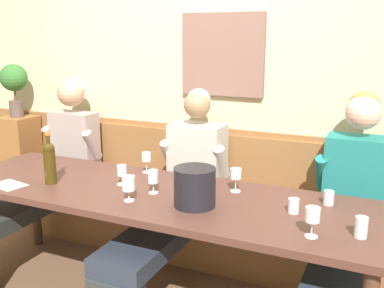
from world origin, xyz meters
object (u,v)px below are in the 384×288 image
Objects in this scene: person_left_seat at (178,193)px; wine_glass_center_rear at (146,158)px; wall_bench at (197,221)px; ice_bucket at (195,187)px; person_center_left_seat at (351,215)px; water_tumbler_center at (329,198)px; wine_glass_right_end at (129,185)px; water_tumbler_left at (361,227)px; wine_glass_by_bottle at (122,172)px; dining_table at (151,202)px; person_center_right_seat at (47,170)px; wine_bottle_amber_mid at (50,161)px; potted_plant at (14,82)px; wine_glass_left_end at (153,178)px; water_tumbler_right at (294,206)px; wine_glass_mid_left at (313,216)px; wine_glass_near_bucket at (236,175)px.

wine_glass_center_rear is at bearing -171.26° from person_left_seat.
wall_bench is 1.05m from ice_bucket.
person_center_left_seat is 16.80× the size of water_tumbler_center.
water_tumbler_left is (1.23, 0.04, -0.05)m from wine_glass_right_end.
wine_glass_center_rear is at bearing 87.85° from wine_glass_by_bottle.
water_tumbler_left reaches higher than dining_table.
person_center_right_seat is 16.81× the size of water_tumbler_center.
person_center_left_seat is 13.36× the size of water_tumbler_left.
wine_glass_center_rear is 0.98× the size of wine_glass_right_end.
wine_bottle_amber_mid is 1.84m from water_tumbler_left.
wine_glass_right_end reaches higher than wine_glass_center_rear.
dining_table is 0.69m from wine_bottle_amber_mid.
wine_bottle_amber_mid is 1.69m from water_tumbler_center.
water_tumbler_center is (1.00, 0.22, 0.11)m from dining_table.
wine_glass_by_bottle is 1.26× the size of water_tumbler_left.
wine_glass_by_bottle is 1.77m from potted_plant.
wall_bench is 2.23× the size of person_center_right_seat.
wine_glass_left_end is at bearing -12.38° from wine_glass_by_bottle.
wine_glass_right_end is 1.83× the size of water_tumbler_right.
wine_glass_mid_left is (-0.13, -0.59, 0.20)m from person_center_left_seat.
person_left_seat is 0.53m from wine_glass_near_bucket.
potted_plant is at bearing 169.49° from water_tumbler_center.
person_left_seat is 1.30m from water_tumbler_left.
person_center_left_seat is at bearing 51.87° from water_tumbler_center.
person_center_left_seat is at bearing 13.39° from wine_glass_near_bucket.
dining_table is 1.21m from water_tumbler_left.
wine_glass_near_bucket reaches higher than dining_table.
dining_table is at bearing -178.73° from water_tumbler_right.
wine_bottle_amber_mid is 0.46m from wine_glass_by_bottle.
wine_glass_near_bucket is at bearing -4.72° from person_center_right_seat.
dining_table is at bearing -162.07° from person_center_left_seat.
person_left_seat is at bearing 158.55° from water_tumbler_right.
person_left_seat is 16.33× the size of water_tumbler_center.
person_center_left_seat reaches higher than water_tumbler_left.
wine_glass_right_end is (0.19, -0.22, 0.01)m from wine_glass_by_bottle.
wine_glass_left_end is 0.30× the size of potted_plant.
potted_plant reaches higher than wine_glass_right_end.
ice_bucket is at bearing 168.53° from wine_glass_mid_left.
wine_glass_center_rear is at bearing -1.25° from person_center_right_seat.
water_tumbler_left is (2.31, -0.48, 0.15)m from person_center_right_seat.
wine_glass_by_bottle is (-0.25, 0.06, -0.01)m from wine_glass_left_end.
wine_glass_left_end is 0.26m from wine_glass_by_bottle.
wine_glass_mid_left is 0.68m from wine_glass_near_bucket.
potted_plant is (-1.14, 0.87, 0.37)m from wine_bottle_amber_mid.
wall_bench is 9.00× the size of wine_bottle_amber_mid.
person_center_left_seat is at bearing 0.62° from person_center_right_seat.
water_tumbler_right is at bearing 1.27° from dining_table.
wine_bottle_amber_mid is 0.63m from wine_glass_center_rear.
wine_glass_center_rear is at bearing 161.84° from water_tumbler_left.
wine_glass_left_end is 0.97× the size of wine_glass_mid_left.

